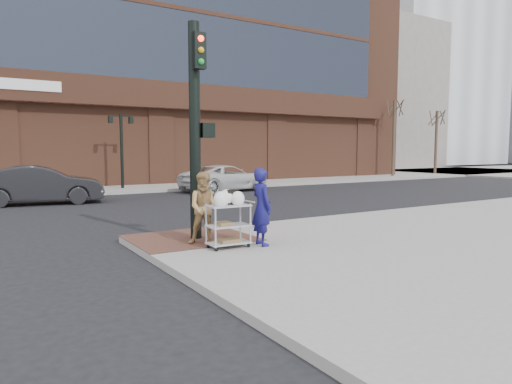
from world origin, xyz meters
TOP-DOWN VIEW (x-y plane):
  - ground at (0.00, 0.00)m, footprint 220.00×220.00m
  - sidewalk_far at (12.50, 32.00)m, footprint 65.00×36.00m
  - brick_curb_ramp at (-0.60, 0.90)m, footprint 2.80×2.40m
  - bank_building at (5.00, 31.00)m, footprint 42.00×26.00m
  - filler_block at (40.00, 38.00)m, footprint 14.00×20.00m
  - bare_tree_a at (24.00, 16.50)m, footprint 1.80×1.80m
  - bare_tree_b at (30.00, 17.00)m, footprint 1.80×1.80m
  - lamp_post at (2.00, 16.00)m, footprint 1.32×0.22m
  - traffic_signal_pole at (-0.48, 0.77)m, footprint 0.61×0.51m
  - woman_blue at (0.41, -0.66)m, footprint 0.45×0.65m
  - pedestrian_tan at (-0.58, 0.10)m, footprint 0.96×0.87m
  - sedan_dark at (-2.57, 11.56)m, footprint 5.05×2.41m
  - minivan_white at (6.65, 12.79)m, footprint 5.58×3.61m
  - utility_cart at (-0.34, -0.51)m, footprint 0.92×0.53m
  - fire_hydrant at (1.64, 1.21)m, footprint 0.41×0.28m

SIDE VIEW (x-z plane):
  - ground at x=0.00m, z-range 0.00..0.00m
  - sidewalk_far at x=12.50m, z-range 0.00..0.15m
  - brick_curb_ramp at x=-0.60m, z-range 0.15..0.16m
  - fire_hydrant at x=1.64m, z-range 0.16..1.02m
  - minivan_white at x=6.65m, z-range 0.00..1.43m
  - utility_cart at x=-0.34m, z-range 0.09..1.34m
  - sedan_dark at x=-2.57m, z-range 0.00..1.60m
  - pedestrian_tan at x=-0.58m, z-range 0.15..1.76m
  - woman_blue at x=0.41m, z-range 0.15..1.85m
  - lamp_post at x=2.00m, z-range 0.62..4.62m
  - traffic_signal_pole at x=-0.48m, z-range 0.33..5.33m
  - bare_tree_b at x=30.00m, z-range 2.44..9.14m
  - bare_tree_a at x=24.00m, z-range 2.67..9.87m
  - filler_block at x=40.00m, z-range 0.00..18.00m
  - bank_building at x=5.00m, z-range 0.15..28.15m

